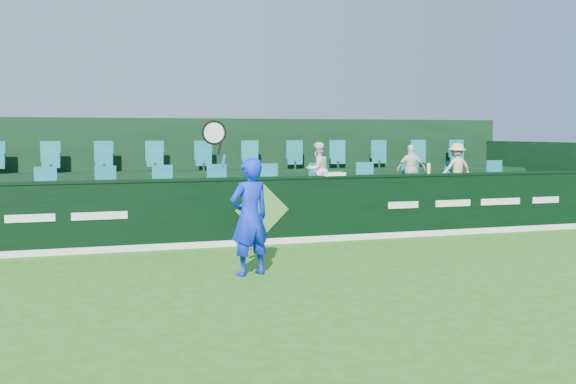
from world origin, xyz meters
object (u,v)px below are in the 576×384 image
object	(u,v)px
tennis_player	(249,216)
drinks_bottle	(429,168)
towel	(333,174)
spectator_left	(318,170)
spectator_middle	(411,169)
spectator_right	(456,168)

from	to	relation	value
tennis_player	drinks_bottle	world-z (taller)	tennis_player
tennis_player	towel	xyz separation A→B (m)	(2.42, 2.71, 0.45)
tennis_player	spectator_left	bearing A→B (deg)	57.16
tennis_player	spectator_middle	xyz separation A→B (m)	(4.79, 3.83, 0.44)
spectator_right	towel	size ratio (longest dim) A/B	2.65
spectator_left	tennis_player	bearing A→B (deg)	37.59
towel	drinks_bottle	xyz separation A→B (m)	(2.20, 0.00, 0.08)
spectator_right	drinks_bottle	world-z (taller)	spectator_right
spectator_middle	spectator_right	xyz separation A→B (m)	(1.19, 0.00, 0.01)
tennis_player	towel	bearing A→B (deg)	48.28
tennis_player	towel	size ratio (longest dim) A/B	5.49
spectator_middle	towel	xyz separation A→B (m)	(-2.37, -1.12, 0.01)
spectator_middle	towel	size ratio (longest dim) A/B	2.58
tennis_player	spectator_middle	bearing A→B (deg)	38.66
tennis_player	spectator_right	xyz separation A→B (m)	(5.99, 3.83, 0.46)
towel	tennis_player	bearing A→B (deg)	-131.72
towel	drinks_bottle	bearing A→B (deg)	0.00
spectator_right	tennis_player	bearing A→B (deg)	29.34
spectator_middle	drinks_bottle	bearing A→B (deg)	93.07
towel	drinks_bottle	size ratio (longest dim) A/B	1.96
spectator_middle	spectator_right	distance (m)	1.19
spectator_right	drinks_bottle	size ratio (longest dim) A/B	5.18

